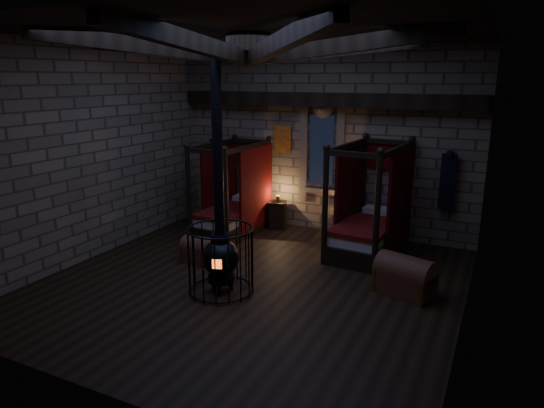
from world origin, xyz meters
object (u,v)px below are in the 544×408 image
at_px(bed_left, 233,211).
at_px(stove, 221,255).
at_px(bed_right, 369,226).
at_px(trunk_left, 200,250).
at_px(trunk_right, 405,277).

relative_size(bed_left, stove, 0.52).
xyz_separation_m(bed_right, trunk_left, (-2.84, -2.00, -0.33)).
distance_m(trunk_left, trunk_right, 3.93).
bearing_deg(bed_right, trunk_left, -140.01).
height_order(trunk_left, stove, stove).
bearing_deg(trunk_right, stove, -138.46).
bearing_deg(trunk_left, stove, -44.46).
relative_size(bed_right, trunk_right, 2.13).
relative_size(trunk_left, stove, 0.18).
height_order(trunk_right, stove, stove).
bearing_deg(bed_left, bed_right, 3.62).
xyz_separation_m(trunk_right, stove, (-2.81, -1.29, 0.36)).
bearing_deg(bed_right, bed_left, -173.40).
distance_m(bed_left, trunk_right, 4.57).
height_order(bed_left, trunk_right, bed_left).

